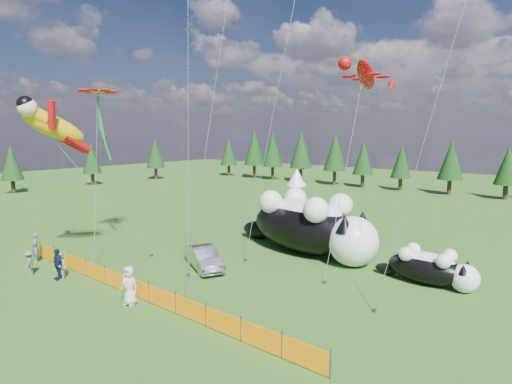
% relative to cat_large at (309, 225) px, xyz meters
% --- Properties ---
extents(ground, '(160.00, 160.00, 0.00)m').
position_rel_cat_large_xyz_m(ground, '(-2.80, -9.18, -2.05)').
color(ground, '#0C3509').
rests_on(ground, ground).
extents(safety_fence, '(22.06, 0.06, 1.10)m').
position_rel_cat_large_xyz_m(safety_fence, '(-2.80, -12.18, -1.55)').
color(safety_fence, '#262626').
rests_on(safety_fence, ground).
extents(tree_line, '(90.00, 4.00, 8.00)m').
position_rel_cat_large_xyz_m(tree_line, '(-2.80, 35.82, 1.95)').
color(tree_line, black).
rests_on(tree_line, ground).
extents(festival_tents, '(50.00, 3.20, 2.80)m').
position_rel_cat_large_xyz_m(festival_tents, '(8.20, 30.82, -0.65)').
color(festival_tents, white).
rests_on(festival_tents, ground).
extents(cat_large, '(11.92, 5.64, 4.32)m').
position_rel_cat_large_xyz_m(cat_large, '(0.00, 0.00, 0.00)').
color(cat_large, black).
rests_on(cat_large, ground).
extents(cat_small, '(5.65, 2.09, 2.04)m').
position_rel_cat_large_xyz_m(cat_small, '(8.38, -0.89, -1.08)').
color(cat_small, black).
rests_on(cat_small, ground).
extents(car, '(4.31, 3.16, 1.35)m').
position_rel_cat_large_xyz_m(car, '(-3.39, -6.85, -1.38)').
color(car, '#B3B3B8').
rests_on(car, ground).
extents(spectator_a, '(0.83, 0.68, 1.96)m').
position_rel_cat_large_xyz_m(spectator_a, '(-12.83, -12.88, -1.07)').
color(spectator_a, slate).
rests_on(spectator_a, ground).
extents(spectator_b, '(0.90, 0.79, 1.60)m').
position_rel_cat_large_xyz_m(spectator_b, '(-8.52, -13.33, -1.25)').
color(spectator_b, silver).
rests_on(spectator_b, ground).
extents(spectator_c, '(1.10, 0.59, 1.84)m').
position_rel_cat_large_xyz_m(spectator_c, '(-8.58, -13.44, -1.13)').
color(spectator_c, '#121A32').
rests_on(spectator_c, ground).
extents(spectator_d, '(1.08, 1.05, 1.54)m').
position_rel_cat_large_xyz_m(spectator_d, '(-10.51, -14.21, -1.28)').
color(spectator_d, slate).
rests_on(spectator_d, ground).
extents(spectator_e, '(1.09, 0.88, 1.94)m').
position_rel_cat_large_xyz_m(spectator_e, '(-2.38, -12.89, -1.08)').
color(spectator_e, silver).
rests_on(spectator_e, ground).
extents(superhero_kite, '(5.61, 7.16, 11.47)m').
position_rel_cat_large_xyz_m(superhero_kite, '(-11.12, -11.92, 6.70)').
color(superhero_kite, '#D9A30B').
rests_on(superhero_kite, ground).
extents(gecko_kite, '(4.39, 11.00, 14.50)m').
position_rel_cat_large_xyz_m(gecko_kite, '(2.35, 3.25, 10.27)').
color(gecko_kite, red).
rests_on(gecko_kite, ground).
extents(flower_kite, '(5.73, 4.95, 12.19)m').
position_rel_cat_large_xyz_m(flower_kite, '(-11.84, -8.47, 9.00)').
color(flower_kite, red).
rests_on(flower_kite, ground).
extents(diamond_kite_d, '(1.38, 7.35, 19.99)m').
position_rel_cat_large_xyz_m(diamond_kite_d, '(-3.07, 2.34, 15.49)').
color(diamond_kite_d, '#0C9B8D').
rests_on(diamond_kite_d, ground).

